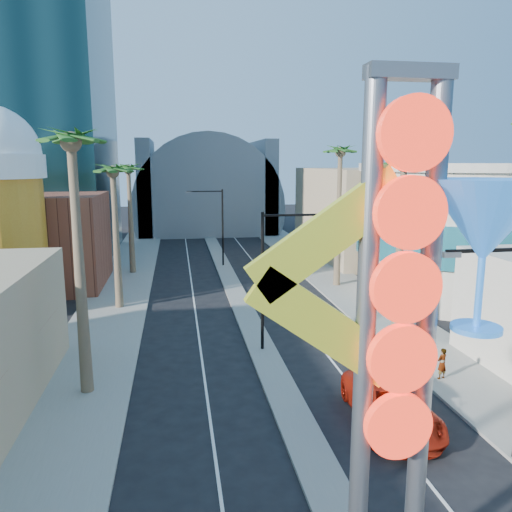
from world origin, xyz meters
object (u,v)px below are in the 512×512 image
at_px(red_pickup, 391,405).
at_px(pedestrian_b, 414,309).
at_px(neon_sign, 433,318).
at_px(pedestrian_a, 442,363).

xyz_separation_m(red_pickup, pedestrian_b, (6.96, 11.97, 0.21)).
bearing_deg(red_pickup, neon_sign, -106.29).
height_order(red_pickup, pedestrian_b, pedestrian_b).
bearing_deg(pedestrian_a, red_pickup, 19.46).
bearing_deg(pedestrian_b, pedestrian_a, 103.35).
relative_size(pedestrian_a, pedestrian_b, 0.86).
xyz_separation_m(red_pickup, pedestrian_a, (4.21, 3.47, 0.08)).
distance_m(pedestrian_a, pedestrian_b, 8.93).
height_order(neon_sign, red_pickup, neon_sign).
bearing_deg(pedestrian_a, pedestrian_b, -128.06).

